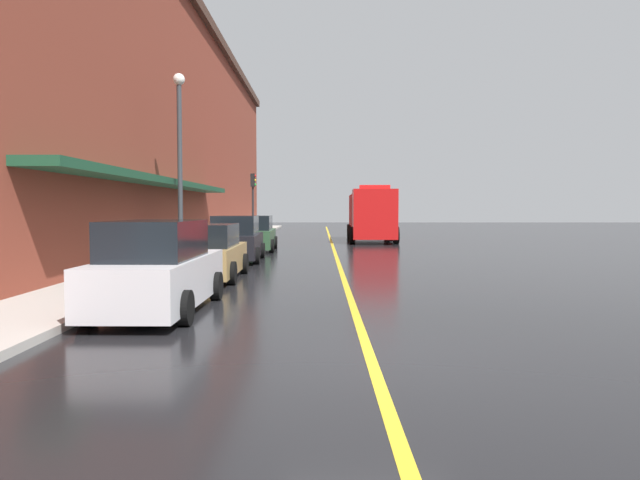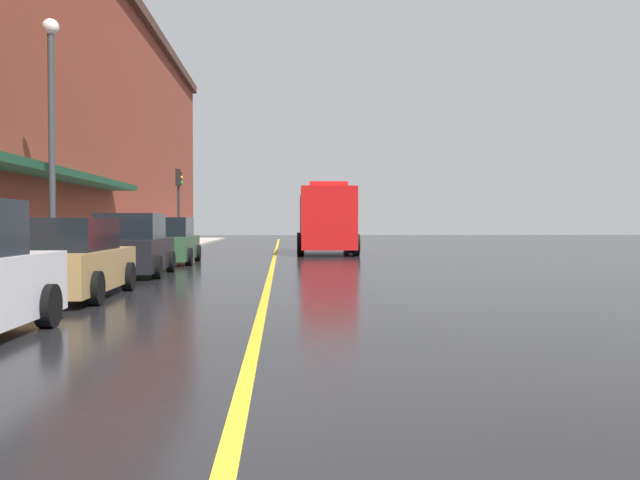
{
  "view_description": "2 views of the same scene",
  "coord_description": "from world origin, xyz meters",
  "px_view_note": "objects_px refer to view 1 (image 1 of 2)",
  "views": [
    {
      "loc": [
        -0.7,
        -8.17,
        2.08
      ],
      "look_at": [
        -0.65,
        16.08,
        0.81
      ],
      "focal_mm": 34.0,
      "sensor_mm": 36.0,
      "label": 1
    },
    {
      "loc": [
        0.36,
        -4.79,
        1.53
      ],
      "look_at": [
        1.46,
        15.65,
        1.02
      ],
      "focal_mm": 38.95,
      "sensor_mm": 36.0,
      "label": 2
    }
  ],
  "objects_px": {
    "parked_car_3": "(253,234)",
    "parking_meter_0": "(227,229)",
    "parked_car_0": "(157,270)",
    "parking_meter_1": "(114,253)",
    "parked_car_2": "(235,240)",
    "fire_truck": "(370,215)",
    "street_lamp_left": "(178,146)",
    "parked_car_1": "(206,253)",
    "traffic_light_near": "(252,193)"
  },
  "relations": [
    {
      "from": "fire_truck",
      "to": "street_lamp_left",
      "type": "bearing_deg",
      "value": -28.02
    },
    {
      "from": "parked_car_1",
      "to": "parking_meter_1",
      "type": "relative_size",
      "value": 3.44
    },
    {
      "from": "parked_car_0",
      "to": "parking_meter_1",
      "type": "xyz_separation_m",
      "value": [
        -1.41,
        1.69,
        0.21
      ]
    },
    {
      "from": "parked_car_3",
      "to": "traffic_light_near",
      "type": "xyz_separation_m",
      "value": [
        -1.38,
        11.9,
        2.35
      ]
    },
    {
      "from": "parked_car_2",
      "to": "parking_meter_0",
      "type": "bearing_deg",
      "value": 9.98
    },
    {
      "from": "parked_car_1",
      "to": "parking_meter_1",
      "type": "xyz_separation_m",
      "value": [
        -1.34,
        -3.95,
        0.3
      ]
    },
    {
      "from": "parked_car_1",
      "to": "parked_car_2",
      "type": "distance_m",
      "value": 5.99
    },
    {
      "from": "parked_car_2",
      "to": "parking_meter_1",
      "type": "relative_size",
      "value": 3.31
    },
    {
      "from": "parked_car_2",
      "to": "parking_meter_1",
      "type": "bearing_deg",
      "value": 170.9
    },
    {
      "from": "parked_car_2",
      "to": "traffic_light_near",
      "type": "distance_m",
      "value": 18.04
    },
    {
      "from": "parked_car_1",
      "to": "fire_truck",
      "type": "bearing_deg",
      "value": -18.12
    },
    {
      "from": "parked_car_1",
      "to": "traffic_light_near",
      "type": "bearing_deg",
      "value": 2.72
    },
    {
      "from": "parked_car_2",
      "to": "parking_meter_0",
      "type": "height_order",
      "value": "parked_car_2"
    },
    {
      "from": "parking_meter_0",
      "to": "parking_meter_1",
      "type": "height_order",
      "value": "same"
    },
    {
      "from": "parked_car_2",
      "to": "parking_meter_1",
      "type": "distance_m",
      "value": 10.03
    },
    {
      "from": "fire_truck",
      "to": "parking_meter_0",
      "type": "relative_size",
      "value": 6.16
    },
    {
      "from": "parked_car_0",
      "to": "parked_car_3",
      "type": "bearing_deg",
      "value": 0.54
    },
    {
      "from": "parked_car_1",
      "to": "parked_car_0",
      "type": "bearing_deg",
      "value": -179.59
    },
    {
      "from": "parked_car_1",
      "to": "parked_car_2",
      "type": "height_order",
      "value": "parked_car_2"
    },
    {
      "from": "parking_meter_0",
      "to": "parking_meter_1",
      "type": "distance_m",
      "value": 16.77
    },
    {
      "from": "parking_meter_0",
      "to": "street_lamp_left",
      "type": "height_order",
      "value": "street_lamp_left"
    },
    {
      "from": "parked_car_1",
      "to": "street_lamp_left",
      "type": "relative_size",
      "value": 0.66
    },
    {
      "from": "parked_car_2",
      "to": "street_lamp_left",
      "type": "relative_size",
      "value": 0.63
    },
    {
      "from": "parked_car_0",
      "to": "parked_car_1",
      "type": "distance_m",
      "value": 5.64
    },
    {
      "from": "parked_car_0",
      "to": "parked_car_3",
      "type": "height_order",
      "value": "parked_car_0"
    },
    {
      "from": "parked_car_2",
      "to": "traffic_light_near",
      "type": "bearing_deg",
      "value": 2.87
    },
    {
      "from": "parked_car_1",
      "to": "street_lamp_left",
      "type": "height_order",
      "value": "street_lamp_left"
    },
    {
      "from": "parked_car_0",
      "to": "parked_car_1",
      "type": "height_order",
      "value": "parked_car_0"
    },
    {
      "from": "street_lamp_left",
      "to": "parked_car_0",
      "type": "bearing_deg",
      "value": -79.36
    },
    {
      "from": "parked_car_3",
      "to": "parking_meter_0",
      "type": "bearing_deg",
      "value": 57.15
    },
    {
      "from": "parked_car_1",
      "to": "street_lamp_left",
      "type": "bearing_deg",
      "value": 20.53
    },
    {
      "from": "fire_truck",
      "to": "traffic_light_near",
      "type": "relative_size",
      "value": 1.9
    },
    {
      "from": "fire_truck",
      "to": "parking_meter_1",
      "type": "relative_size",
      "value": 6.16
    },
    {
      "from": "parked_car_2",
      "to": "street_lamp_left",
      "type": "distance_m",
      "value": 4.17
    },
    {
      "from": "parked_car_0",
      "to": "parking_meter_1",
      "type": "distance_m",
      "value": 2.21
    },
    {
      "from": "street_lamp_left",
      "to": "traffic_light_near",
      "type": "height_order",
      "value": "street_lamp_left"
    },
    {
      "from": "parked_car_3",
      "to": "parking_meter_0",
      "type": "relative_size",
      "value": 3.7
    },
    {
      "from": "parked_car_2",
      "to": "parked_car_1",
      "type": "bearing_deg",
      "value": 178.49
    },
    {
      "from": "parked_car_1",
      "to": "parking_meter_0",
      "type": "relative_size",
      "value": 3.44
    },
    {
      "from": "parked_car_2",
      "to": "traffic_light_near",
      "type": "height_order",
      "value": "traffic_light_near"
    },
    {
      "from": "parked_car_1",
      "to": "traffic_light_near",
      "type": "distance_m",
      "value": 23.99
    },
    {
      "from": "parked_car_2",
      "to": "fire_truck",
      "type": "relative_size",
      "value": 0.54
    },
    {
      "from": "parked_car_1",
      "to": "parked_car_3",
      "type": "relative_size",
      "value": 0.93
    },
    {
      "from": "fire_truck",
      "to": "parked_car_3",
      "type": "bearing_deg",
      "value": -36.35
    },
    {
      "from": "parked_car_1",
      "to": "parked_car_3",
      "type": "height_order",
      "value": "parked_car_3"
    },
    {
      "from": "street_lamp_left",
      "to": "parked_car_1",
      "type": "bearing_deg",
      "value": -69.12
    },
    {
      "from": "parked_car_3",
      "to": "street_lamp_left",
      "type": "relative_size",
      "value": 0.71
    },
    {
      "from": "parked_car_3",
      "to": "parking_meter_1",
      "type": "bearing_deg",
      "value": 173.65
    },
    {
      "from": "parked_car_0",
      "to": "parking_meter_1",
      "type": "relative_size",
      "value": 3.7
    },
    {
      "from": "parked_car_0",
      "to": "traffic_light_near",
      "type": "bearing_deg",
      "value": 3.26
    }
  ]
}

